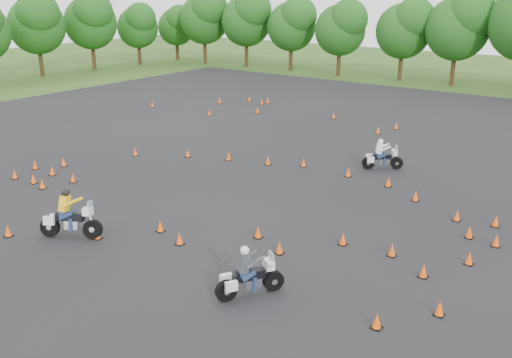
# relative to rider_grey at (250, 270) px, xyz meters

# --- Properties ---
(ground) EXTENTS (140.00, 140.00, 0.00)m
(ground) POSITION_rel_rider_grey_xyz_m (-4.40, 2.35, -0.88)
(ground) COLOR #2D5119
(ground) RESTS_ON ground
(asphalt_pad) EXTENTS (62.00, 62.00, 0.00)m
(asphalt_pad) POSITION_rel_rider_grey_xyz_m (-4.40, 8.35, -0.87)
(asphalt_pad) COLOR black
(asphalt_pad) RESTS_ON ground
(treeline) EXTENTS (86.99, 32.15, 10.64)m
(treeline) POSITION_rel_rider_grey_xyz_m (-2.74, 37.05, 3.64)
(treeline) COLOR #1C4F16
(treeline) RESTS_ON ground
(traffic_cones) EXTENTS (36.33, 33.16, 0.45)m
(traffic_cones) POSITION_rel_rider_grey_xyz_m (-4.44, 7.94, -0.65)
(traffic_cones) COLOR #FF530A
(traffic_cones) RESTS_ON asphalt_pad
(rider_grey) EXTENTS (1.74, 2.29, 1.74)m
(rider_grey) POSITION_rel_rider_grey_xyz_m (0.00, 0.00, 0.00)
(rider_grey) COLOR #383C3F
(rider_grey) RESTS_ON ground
(rider_yellow) EXTENTS (2.49, 1.83, 1.88)m
(rider_yellow) POSITION_rel_rider_grey_xyz_m (-8.04, -0.61, 0.07)
(rider_yellow) COLOR yellow
(rider_yellow) RESTS_ON ground
(rider_white) EXTENTS (2.10, 1.79, 1.65)m
(rider_white) POSITION_rel_rider_grey_xyz_m (-2.13, 14.46, -0.05)
(rider_white) COLOR white
(rider_white) RESTS_ON ground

